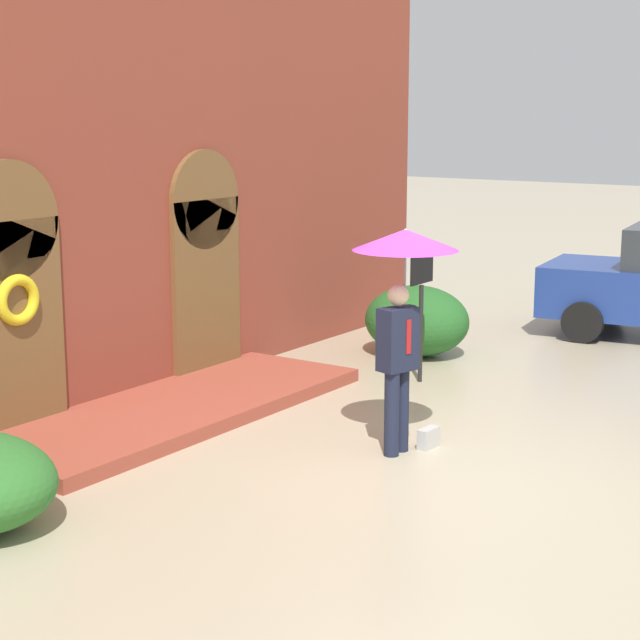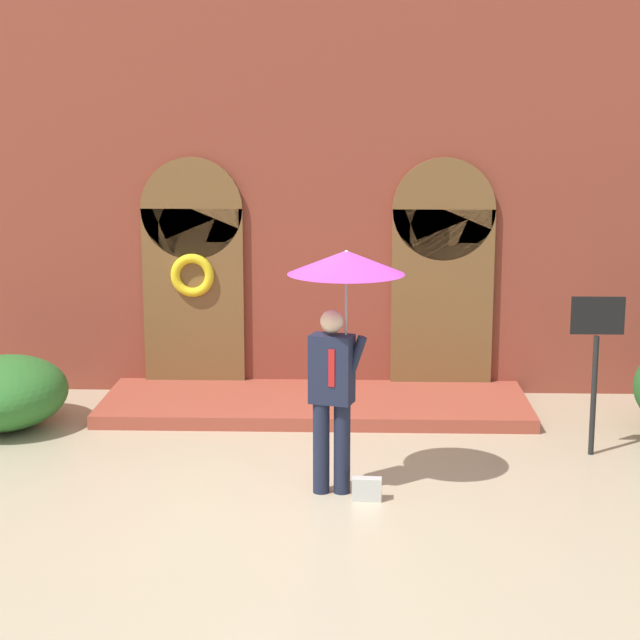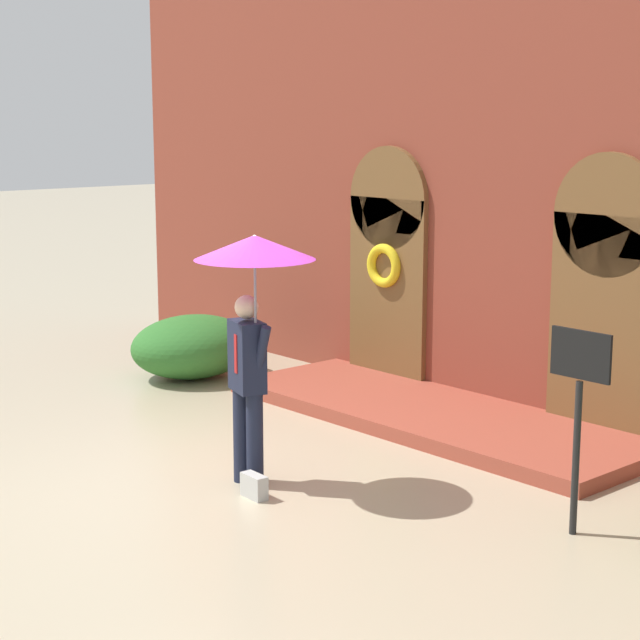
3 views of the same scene
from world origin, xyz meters
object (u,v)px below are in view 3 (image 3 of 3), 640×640
at_px(handbag, 254,486).
at_px(sign_post, 579,398).
at_px(shrub_left, 193,346).
at_px(person_with_umbrella, 253,284).

bearing_deg(handbag, sign_post, 33.62).
bearing_deg(sign_post, shrub_left, 173.03).
distance_m(handbag, shrub_left, 4.76).
xyz_separation_m(handbag, sign_post, (2.42, 1.45, 1.05)).
relative_size(handbag, shrub_left, 0.16).
xyz_separation_m(person_with_umbrella, handbag, (0.24, -0.20, -1.80)).
bearing_deg(shrub_left, person_with_umbrella, -27.52).
bearing_deg(person_with_umbrella, sign_post, 25.06).
bearing_deg(shrub_left, handbag, -28.32).
bearing_deg(handbag, shrub_left, 154.49).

